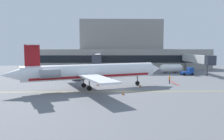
% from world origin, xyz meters
% --- Properties ---
extents(ground, '(120.00, 120.00, 0.11)m').
position_xyz_m(ground, '(0.00, -0.00, -0.05)').
color(ground, slate).
extents(terminal_building, '(65.08, 12.13, 18.55)m').
position_xyz_m(terminal_building, '(3.30, 46.38, 6.82)').
color(terminal_building, gray).
rests_on(terminal_building, ground).
extents(jet_bridge_west, '(2.40, 21.64, 5.77)m').
position_xyz_m(jet_bridge_west, '(25.24, 28.43, 4.41)').
color(jet_bridge_west, silver).
rests_on(jet_bridge_west, ground).
extents(jet_bridge_east, '(2.40, 23.57, 6.08)m').
position_xyz_m(jet_bridge_east, '(-5.35, 27.45, 4.71)').
color(jet_bridge_east, silver).
rests_on(jet_bridge_east, ground).
extents(regional_jet, '(30.20, 24.79, 8.48)m').
position_xyz_m(regional_jet, '(-6.03, 2.02, 3.27)').
color(regional_jet, white).
rests_on(regional_jet, ground).
extents(baggage_tug, '(4.22, 3.48, 1.81)m').
position_xyz_m(baggage_tug, '(1.80, 25.78, 0.85)').
color(baggage_tug, '#E5B20C').
rests_on(baggage_tug, ground).
extents(pushback_tractor, '(2.88, 4.40, 1.94)m').
position_xyz_m(pushback_tractor, '(-9.89, 14.34, 0.90)').
color(pushback_tractor, '#1E4CB2').
rests_on(pushback_tractor, ground).
extents(belt_loader, '(3.73, 2.40, 2.24)m').
position_xyz_m(belt_loader, '(20.75, 23.30, 1.01)').
color(belt_loader, '#1E4CB2').
rests_on(belt_loader, ground).
extents(fuel_tank, '(7.46, 3.10, 2.76)m').
position_xyz_m(fuel_tank, '(17.25, 28.31, 1.53)').
color(fuel_tank, white).
rests_on(fuel_tank, ground).
extents(marshaller, '(0.34, 0.83, 1.91)m').
position_xyz_m(marshaller, '(11.02, 8.08, 0.97)').
color(marshaller, '#191E33').
rests_on(marshaller, ground).
extents(safety_cone_alpha, '(0.47, 0.47, 0.55)m').
position_xyz_m(safety_cone_alpha, '(3.85, 3.66, 0.25)').
color(safety_cone_alpha, orange).
rests_on(safety_cone_alpha, ground).
extents(safety_cone_bravo, '(0.47, 0.47, 0.55)m').
position_xyz_m(safety_cone_bravo, '(-4.71, 5.78, 0.25)').
color(safety_cone_bravo, orange).
rests_on(safety_cone_bravo, ground).
extents(safety_cone_charlie, '(0.47, 0.47, 0.55)m').
position_xyz_m(safety_cone_charlie, '(-0.12, -3.69, 0.25)').
color(safety_cone_charlie, orange).
rests_on(safety_cone_charlie, ground).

